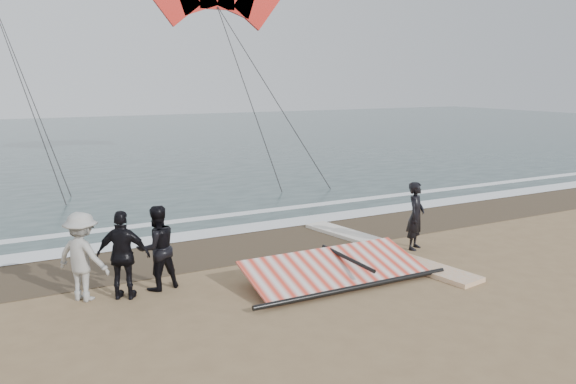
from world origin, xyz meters
name	(u,v)px	position (x,y,z in m)	size (l,w,h in m)	color
ground	(393,294)	(0.00, 0.00, 0.00)	(120.00, 120.00, 0.00)	#8C704C
sea	(98,140)	(0.00, 33.00, 0.01)	(120.00, 54.00, 0.02)	#233838
wet_sand	(286,238)	(0.00, 4.50, 0.01)	(120.00, 2.80, 0.01)	#4C3D2B
foam_near	(263,226)	(0.00, 5.90, 0.03)	(120.00, 0.90, 0.01)	white
foam_far	(240,214)	(0.00, 7.60, 0.03)	(120.00, 0.45, 0.01)	white
man_main	(416,216)	(2.40, 2.18, 0.85)	(0.62, 0.41, 1.69)	black
board_white	(427,267)	(1.60, 0.83, 0.05)	(0.71, 2.53, 0.10)	silver
board_cream	(345,233)	(1.55, 4.04, 0.05)	(0.67, 2.50, 0.10)	white
trio_cluster	(118,253)	(-4.75, 2.48, 0.86)	(2.48, 1.36, 1.73)	black
sail_rig	(329,270)	(-0.65, 1.34, 0.20)	(4.48, 1.94, 0.50)	black
kite_red	(217,0)	(3.30, 17.68, 7.86)	(7.50, 4.12, 11.10)	red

